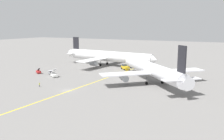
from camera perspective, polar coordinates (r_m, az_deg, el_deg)
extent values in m
plane|color=slate|center=(87.15, -10.75, -4.82)|extent=(600.00, 600.00, 0.00)
cube|color=yellow|center=(93.94, -6.12, -3.58)|extent=(6.78, 119.86, 0.01)
cylinder|color=white|center=(137.14, -0.70, 3.32)|extent=(53.95, 10.97, 5.80)
cone|color=white|center=(123.83, 10.13, 2.38)|extent=(3.30, 5.58, 5.33)
cone|color=white|center=(154.31, -9.33, 3.98)|extent=(4.03, 4.96, 4.64)
cube|color=white|center=(138.76, -1.62, 3.04)|extent=(10.65, 44.50, 0.44)
cube|color=white|center=(152.58, -8.64, 4.15)|extent=(4.45, 13.25, 0.28)
cube|color=black|center=(151.84, -8.62, 6.41)|extent=(4.41, 0.79, 7.42)
cylinder|color=#999EA3|center=(128.58, -4.40, 1.60)|extent=(4.43, 3.00, 2.60)
cylinder|color=#999EA3|center=(148.68, 1.42, 2.84)|extent=(4.43, 3.00, 2.60)
cylinder|color=slate|center=(142.50, -1.17, 2.06)|extent=(0.28, 0.28, 2.34)
cylinder|color=black|center=(142.67, -1.16, 1.59)|extent=(1.35, 0.67, 1.30)
cylinder|color=slate|center=(137.00, -2.77, 1.70)|extent=(0.28, 0.28, 2.34)
cylinder|color=black|center=(137.19, -2.77, 1.22)|extent=(1.35, 0.67, 1.30)
cylinder|color=slate|center=(127.09, 7.35, 0.94)|extent=(0.28, 0.28, 2.34)
cylinder|color=black|center=(127.29, 7.34, 0.42)|extent=(1.35, 0.67, 1.30)
cylinder|color=silver|center=(97.80, 9.36, 0.20)|extent=(36.27, 37.14, 5.28)
cone|color=silver|center=(120.04, 4.29, 2.21)|extent=(5.44, 5.39, 4.86)
cone|color=silver|center=(77.12, 17.22, -2.91)|extent=(5.54, 5.53, 4.23)
cube|color=silver|center=(95.89, 9.95, -0.50)|extent=(35.42, 34.64, 0.44)
cube|color=silver|center=(79.04, 16.25, -2.14)|extent=(11.56, 11.35, 0.28)
cube|color=black|center=(78.18, 16.37, 2.50)|extent=(3.32, 3.41, 8.63)
cylinder|color=#999EA3|center=(102.94, 15.71, -1.01)|extent=(4.79, 4.82, 2.60)
cylinder|color=#999EA3|center=(92.52, 2.92, -1.90)|extent=(4.79, 4.82, 2.60)
cylinder|color=slate|center=(94.14, 8.31, -2.42)|extent=(0.28, 0.28, 2.48)
cylinder|color=black|center=(94.42, 8.29, -3.15)|extent=(1.30, 1.32, 1.30)
cylinder|color=slate|center=(97.14, 11.96, -2.13)|extent=(0.28, 0.28, 2.48)
cylinder|color=black|center=(97.41, 11.93, -2.85)|extent=(1.30, 1.32, 1.30)
cylinder|color=slate|center=(115.24, 5.29, 0.03)|extent=(0.28, 0.28, 2.48)
cylinder|color=black|center=(115.47, 5.28, -0.58)|extent=(1.30, 1.32, 1.30)
cube|color=gold|center=(126.01, 3.22, 0.59)|extent=(6.13, 5.91, 1.31)
cube|color=#333D47|center=(127.01, 2.99, 1.18)|extent=(2.97, 2.96, 0.90)
cylinder|color=#4C4C51|center=(121.85, 4.06, 0.31)|extent=(2.50, 2.31, 0.20)
sphere|color=orange|center=(126.91, 2.99, 1.46)|extent=(0.24, 0.24, 0.24)
cylinder|color=black|center=(127.59, 2.31, 0.43)|extent=(0.87, 0.83, 0.90)
cylinder|color=black|center=(128.56, 3.36, 0.50)|extent=(0.87, 0.83, 0.90)
cylinder|color=black|center=(123.68, 3.06, 0.10)|extent=(0.87, 0.83, 0.90)
cylinder|color=black|center=(124.69, 4.14, 0.17)|extent=(0.87, 0.83, 0.90)
cube|color=silver|center=(110.83, -13.69, -1.22)|extent=(4.88, 4.04, 1.00)
cube|color=silver|center=(110.75, -13.78, -0.23)|extent=(4.30, 3.36, 2.71)
cylinder|color=black|center=(110.44, -13.22, -1.51)|extent=(0.62, 0.48, 0.60)
cylinder|color=black|center=(110.03, -13.91, -1.59)|extent=(0.62, 0.48, 0.60)
cylinder|color=black|center=(111.84, -13.46, -1.37)|extent=(0.62, 0.48, 0.60)
cylinder|color=black|center=(111.44, -14.14, -1.44)|extent=(0.62, 0.48, 0.60)
cube|color=red|center=(121.46, -17.17, -0.41)|extent=(4.31, 3.75, 0.90)
cube|color=black|center=(120.45, -17.14, 0.16)|extent=(3.88, 2.98, 1.83)
cylinder|color=black|center=(120.94, -16.77, -0.65)|extent=(0.61, 0.51, 0.60)
cylinder|color=black|center=(120.70, -17.42, -0.71)|extent=(0.61, 0.51, 0.60)
cylinder|color=black|center=(122.39, -16.91, -0.53)|extent=(0.61, 0.51, 0.60)
cylinder|color=black|center=(122.15, -17.55, -0.58)|extent=(0.61, 0.51, 0.60)
cube|color=gray|center=(117.90, -14.39, -0.56)|extent=(1.81, 2.76, 1.00)
cube|color=#B2B2B7|center=(117.74, -14.41, -0.16)|extent=(1.90, 2.90, 0.12)
cylinder|color=black|center=(118.99, -14.33, -0.70)|extent=(0.27, 0.62, 0.60)
cylinder|color=black|center=(117.95, -13.88, -0.78)|extent=(0.27, 0.62, 0.60)
cylinder|color=black|center=(118.04, -14.87, -0.82)|extent=(0.27, 0.62, 0.60)
cylinder|color=black|center=(116.99, -14.43, -0.90)|extent=(0.27, 0.62, 0.60)
cylinder|color=#4C4C51|center=(94.57, -16.97, -3.63)|extent=(0.28, 0.28, 0.82)
cylinder|color=#D1E02D|center=(94.41, -16.99, -3.22)|extent=(0.36, 0.36, 0.58)
sphere|color=brown|center=(94.32, -17.01, -2.98)|extent=(0.22, 0.22, 0.22)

